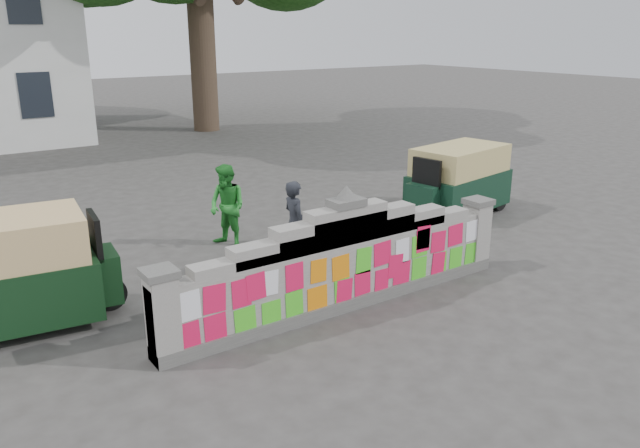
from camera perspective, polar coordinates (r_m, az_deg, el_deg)
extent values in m
plane|color=#383533|center=(10.15, 2.30, -7.54)|extent=(100.00, 100.00, 0.00)
cube|color=#4C4C49|center=(10.11, 2.31, -7.02)|extent=(6.40, 0.42, 0.20)
cube|color=gray|center=(9.91, 2.34, -4.39)|extent=(6.40, 0.32, 1.00)
cube|color=gray|center=(9.71, 2.38, -1.27)|extent=(5.20, 0.32, 0.14)
cube|color=gray|center=(9.69, 2.39, -0.88)|extent=(4.00, 0.32, 0.28)
cube|color=gray|center=(9.66, 2.39, -0.43)|extent=(2.60, 0.32, 0.44)
cube|color=gray|center=(9.64, 2.40, -0.03)|extent=(1.40, 0.32, 0.58)
cube|color=#4C4C49|center=(9.54, 2.43, 1.97)|extent=(0.55, 0.36, 0.12)
cone|color=#4C4C49|center=(9.50, 2.44, 2.90)|extent=(0.36, 0.36, 0.22)
cube|color=gray|center=(8.57, -14.16, -8.46)|extent=(0.36, 0.40, 1.24)
cube|color=#4C4C49|center=(8.31, -14.50, -4.36)|extent=(0.44, 0.44, 0.10)
cube|color=gray|center=(11.87, 14.04, -1.06)|extent=(0.36, 0.40, 1.24)
cube|color=#4C4C49|center=(11.68, 14.28, 2.01)|extent=(0.44, 0.44, 0.10)
cylinder|color=#38281E|center=(27.86, -10.64, 14.56)|extent=(1.10, 1.10, 6.00)
imported|color=black|center=(11.11, -2.28, -2.73)|extent=(1.76, 0.73, 0.90)
imported|color=#202329|center=(11.01, -2.30, -1.19)|extent=(0.41, 0.59, 1.53)
imported|color=#268C2D|center=(12.72, -8.47, 1.61)|extent=(0.87, 0.99, 1.70)
cube|color=black|center=(10.27, -27.14, -5.57)|extent=(2.81, 1.75, 0.88)
cube|color=black|center=(10.33, -19.51, -4.45)|extent=(0.64, 0.83, 0.77)
cube|color=black|center=(10.12, -19.89, -0.96)|extent=(0.18, 0.78, 0.66)
cylinder|color=black|center=(10.47, -18.73, -6.04)|extent=(0.56, 0.20, 0.55)
cube|color=black|center=(15.31, 12.54, 3.06)|extent=(2.72, 1.77, 0.84)
cube|color=tan|center=(15.15, 12.72, 5.76)|extent=(2.51, 1.68, 0.63)
cube|color=black|center=(14.26, 9.59, 2.17)|extent=(0.64, 0.82, 0.74)
cube|color=black|center=(14.11, 9.72, 4.65)|extent=(0.20, 0.74, 0.63)
cylinder|color=black|center=(14.26, 9.28, 0.86)|extent=(0.54, 0.21, 0.53)
cylinder|color=black|center=(16.47, 12.62, 2.92)|extent=(0.54, 0.21, 0.53)
cylinder|color=black|center=(15.89, 16.10, 2.12)|extent=(0.54, 0.21, 0.53)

